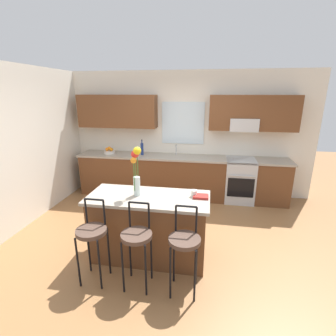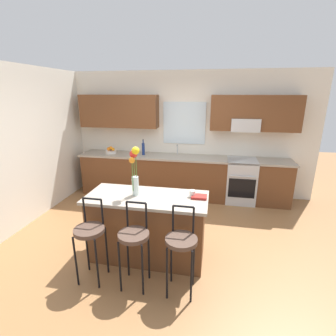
# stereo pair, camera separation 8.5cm
# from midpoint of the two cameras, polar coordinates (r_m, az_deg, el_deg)

# --- Properties ---
(ground_plane) EXTENTS (14.00, 14.00, 0.00)m
(ground_plane) POSITION_cam_midpoint_polar(r_m,az_deg,el_deg) (4.16, 0.35, -15.60)
(ground_plane) COLOR olive
(wall_left) EXTENTS (0.12, 4.60, 2.70)m
(wall_left) POSITION_cam_midpoint_polar(r_m,az_deg,el_deg) (5.01, -29.19, 4.57)
(wall_left) COLOR silver
(wall_left) RESTS_ON ground
(back_wall_assembly) EXTENTS (5.60, 0.50, 2.70)m
(back_wall_assembly) POSITION_cam_midpoint_polar(r_m,az_deg,el_deg) (5.52, 4.45, 9.32)
(back_wall_assembly) COLOR silver
(back_wall_assembly) RESTS_ON ground
(counter_run) EXTENTS (4.56, 0.64, 0.92)m
(counter_run) POSITION_cam_midpoint_polar(r_m,az_deg,el_deg) (5.48, 3.59, -1.94)
(counter_run) COLOR brown
(counter_run) RESTS_ON ground
(sink_faucet) EXTENTS (0.02, 0.13, 0.23)m
(sink_faucet) POSITION_cam_midpoint_polar(r_m,az_deg,el_deg) (5.47, 2.62, 4.52)
(sink_faucet) COLOR #B7BABC
(sink_faucet) RESTS_ON counter_run
(oven_range) EXTENTS (0.60, 0.64, 0.92)m
(oven_range) POSITION_cam_midpoint_polar(r_m,az_deg,el_deg) (5.46, 16.84, -2.81)
(oven_range) COLOR #B7BABC
(oven_range) RESTS_ON ground
(kitchen_island) EXTENTS (1.63, 0.71, 0.92)m
(kitchen_island) POSITION_cam_midpoint_polar(r_m,az_deg,el_deg) (3.53, -4.06, -13.33)
(kitchen_island) COLOR brown
(kitchen_island) RESTS_ON ground
(bar_stool_near) EXTENTS (0.36, 0.36, 1.04)m
(bar_stool_near) POSITION_cam_midpoint_polar(r_m,az_deg,el_deg) (3.17, -16.84, -14.29)
(bar_stool_near) COLOR black
(bar_stool_near) RESTS_ON ground
(bar_stool_middle) EXTENTS (0.36, 0.36, 1.04)m
(bar_stool_middle) POSITION_cam_midpoint_polar(r_m,az_deg,el_deg) (2.97, -7.02, -15.86)
(bar_stool_middle) COLOR black
(bar_stool_middle) RESTS_ON ground
(bar_stool_far) EXTENTS (0.36, 0.36, 1.04)m
(bar_stool_far) POSITION_cam_midpoint_polar(r_m,az_deg,el_deg) (2.87, 3.97, -17.06)
(bar_stool_far) COLOR black
(bar_stool_far) RESTS_ON ground
(flower_vase) EXTENTS (0.14, 0.15, 0.66)m
(flower_vase) POSITION_cam_midpoint_polar(r_m,az_deg,el_deg) (3.25, -6.97, -0.13)
(flower_vase) COLOR silver
(flower_vase) RESTS_ON kitchen_island
(mug_ceramic) EXTENTS (0.08, 0.08, 0.09)m
(mug_ceramic) POSITION_cam_midpoint_polar(r_m,az_deg,el_deg) (3.30, 6.36, -5.87)
(mug_ceramic) COLOR silver
(mug_ceramic) RESTS_ON kitchen_island
(cookbook) EXTENTS (0.20, 0.15, 0.03)m
(cookbook) POSITION_cam_midpoint_polar(r_m,az_deg,el_deg) (3.29, 7.93, -6.58)
(cookbook) COLOR maroon
(cookbook) RESTS_ON kitchen_island
(fruit_bowl_oranges) EXTENTS (0.24, 0.24, 0.16)m
(fruit_bowl_oranges) POSITION_cam_midpoint_polar(r_m,az_deg,el_deg) (5.77, -12.62, 3.88)
(fruit_bowl_oranges) COLOR silver
(fruit_bowl_oranges) RESTS_ON counter_run
(bottle_olive_oil) EXTENTS (0.06, 0.06, 0.34)m
(bottle_olive_oil) POSITION_cam_midpoint_polar(r_m,az_deg,el_deg) (5.49, -5.28, 4.49)
(bottle_olive_oil) COLOR navy
(bottle_olive_oil) RESTS_ON counter_run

